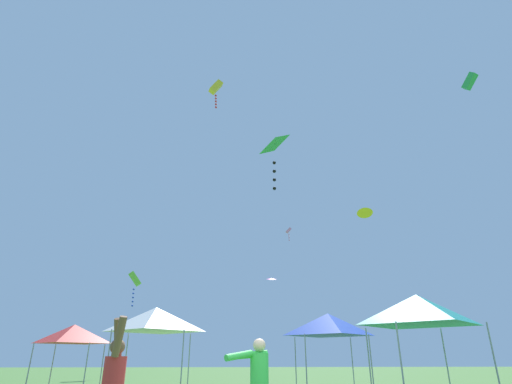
# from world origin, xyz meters

# --- Properties ---
(person_flyer_red) EXTENTS (0.36, 0.60, 1.99)m
(person_flyer_red) POSITION_xyz_m (-2.45, -0.06, 1.02)
(person_flyer_red) COLOR #2D2D38
(person_flyer_red) RESTS_ON ground
(person_watcher_green) EXTENTS (0.83, 0.67, 1.73)m
(person_watcher_green) POSITION_xyz_m (-0.18, 1.25, 1.03)
(person_watcher_green) COLOR #2D2D38
(person_watcher_green) RESTS_ON ground
(canopy_tent_white) EXTENTS (3.28, 3.28, 3.51)m
(canopy_tent_white) POSITION_xyz_m (-4.08, 12.25, 2.98)
(canopy_tent_white) COLOR #9E9EA3
(canopy_tent_white) RESTS_ON ground
(canopy_tent_teal) EXTENTS (3.22, 3.22, 3.44)m
(canopy_tent_teal) POSITION_xyz_m (5.83, 7.15, 2.93)
(canopy_tent_teal) COLOR #9E9EA3
(canopy_tent_teal) RESTS_ON ground
(canopy_tent_blue) EXTENTS (3.10, 3.10, 3.31)m
(canopy_tent_blue) POSITION_xyz_m (3.90, 12.45, 2.81)
(canopy_tent_blue) COLOR #9E9EA3
(canopy_tent_blue) RESTS_ON ground
(canopy_tent_red) EXTENTS (2.67, 2.67, 2.86)m
(canopy_tent_red) POSITION_xyz_m (-8.16, 13.79, 2.43)
(canopy_tent_red) COLOR #9E9EA3
(canopy_tent_red) RESTS_ON ground
(kite_green_box) EXTENTS (1.06, 1.37, 1.30)m
(kite_green_box) POSITION_xyz_m (17.82, 17.65, 21.61)
(kite_green_box) COLOR green
(kite_pink_box) EXTENTS (0.54, 0.34, 1.31)m
(kite_pink_box) POSITION_xyz_m (4.40, 27.34, 11.96)
(kite_pink_box) COLOR pink
(kite_green_diamond) EXTENTS (0.81, 0.67, 1.80)m
(kite_green_diamond) POSITION_xyz_m (0.53, 4.26, 7.62)
(kite_green_diamond) COLOR green
(kite_yellow_delta) EXTENTS (1.73, 1.69, 0.72)m
(kite_yellow_delta) POSITION_xyz_m (11.41, 26.75, 13.69)
(kite_yellow_delta) COLOR yellow
(kite_yellow_box) EXTENTS (1.32, 0.96, 3.30)m
(kite_yellow_box) POSITION_xyz_m (-2.47, 22.62, 23.75)
(kite_yellow_box) COLOR yellow
(kite_lime_box) EXTENTS (1.16, 0.78, 2.83)m
(kite_lime_box) POSITION_xyz_m (-8.75, 27.20, 7.36)
(kite_lime_box) COLOR #75D138
(kite_magenta_delta) EXTENTS (0.85, 0.84, 0.31)m
(kite_magenta_delta) POSITION_xyz_m (2.59, 25.68, 7.34)
(kite_magenta_delta) COLOR #D6389E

